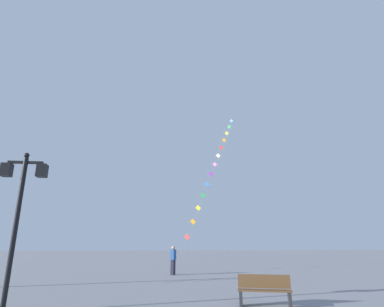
{
  "coord_description": "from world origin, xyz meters",
  "views": [
    {
      "loc": [
        0.88,
        -0.15,
        1.79
      ],
      "look_at": [
        2.98,
        20.16,
        7.82
      ],
      "focal_mm": 28.88,
      "sensor_mm": 36.0,
      "label": 1
    }
  ],
  "objects_px": {
    "twin_lantern_lamp_post": "(20,197)",
    "park_bench": "(264,290)",
    "kite_train": "(213,169)",
    "kite_flyer": "(173,259)"
  },
  "relations": [
    {
      "from": "kite_train",
      "to": "park_bench",
      "type": "relative_size",
      "value": 9.89
    },
    {
      "from": "kite_train",
      "to": "park_bench",
      "type": "height_order",
      "value": "kite_train"
    },
    {
      "from": "twin_lantern_lamp_post",
      "to": "kite_train",
      "type": "relative_size",
      "value": 0.28
    },
    {
      "from": "park_bench",
      "to": "kite_flyer",
      "type": "bearing_deg",
      "value": 119.68
    },
    {
      "from": "kite_train",
      "to": "kite_flyer",
      "type": "bearing_deg",
      "value": -117.01
    },
    {
      "from": "kite_flyer",
      "to": "park_bench",
      "type": "relative_size",
      "value": 1.03
    },
    {
      "from": "twin_lantern_lamp_post",
      "to": "kite_train",
      "type": "bearing_deg",
      "value": 63.78
    },
    {
      "from": "twin_lantern_lamp_post",
      "to": "park_bench",
      "type": "height_order",
      "value": "twin_lantern_lamp_post"
    },
    {
      "from": "twin_lantern_lamp_post",
      "to": "kite_flyer",
      "type": "xyz_separation_m",
      "value": [
        5.08,
        10.58,
        -2.24
      ]
    },
    {
      "from": "twin_lantern_lamp_post",
      "to": "kite_train",
      "type": "distance_m",
      "value": 21.29
    }
  ]
}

